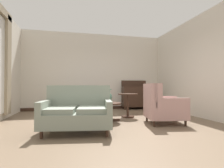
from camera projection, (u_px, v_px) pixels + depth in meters
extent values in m
plane|color=brown|center=(111.00, 124.00, 4.38)|extent=(8.51, 8.51, 0.00)
cube|color=silver|center=(95.00, 72.00, 7.37)|extent=(5.85, 0.08, 3.11)
cube|color=silver|center=(188.00, 68.00, 5.93)|extent=(0.08, 4.26, 3.11)
cube|color=#382319|center=(95.00, 108.00, 7.29)|extent=(5.69, 0.03, 0.12)
cube|color=gray|center=(8.00, 65.00, 5.09)|extent=(0.10, 0.32, 2.81)
cylinder|color=#382319|center=(106.00, 103.00, 4.71)|extent=(0.80, 0.80, 0.03)
cylinder|color=#382319|center=(106.00, 112.00, 4.71)|extent=(0.10, 0.10, 0.42)
cube|color=#382319|center=(114.00, 120.00, 4.75)|extent=(0.28, 0.06, 0.07)
cube|color=#382319|center=(101.00, 119.00, 4.87)|extent=(0.19, 0.27, 0.07)
cube|color=#382319|center=(104.00, 122.00, 4.49)|extent=(0.18, 0.28, 0.07)
cylinder|color=#4C7A66|center=(108.00, 102.00, 4.75)|extent=(0.11, 0.11, 0.02)
ellipsoid|color=#4C7A66|center=(108.00, 97.00, 4.75)|extent=(0.19, 0.19, 0.24)
cylinder|color=#4C7A66|center=(108.00, 91.00, 4.75)|extent=(0.10, 0.10, 0.09)
torus|color=#4C7A66|center=(108.00, 89.00, 4.75)|extent=(0.17, 0.17, 0.02)
cube|color=gray|center=(77.00, 119.00, 3.60)|extent=(1.49, 1.08, 0.27)
cube|color=gray|center=(79.00, 98.00, 3.98)|extent=(1.38, 0.34, 0.54)
cube|color=gray|center=(61.00, 110.00, 3.53)|extent=(0.64, 0.76, 0.10)
cube|color=gray|center=(92.00, 110.00, 3.58)|extent=(0.64, 0.76, 0.10)
cube|color=gray|center=(44.00, 107.00, 3.50)|extent=(0.22, 0.80, 0.23)
cube|color=gray|center=(108.00, 106.00, 3.60)|extent=(0.22, 0.80, 0.23)
cylinder|color=#382319|center=(41.00, 135.00, 3.18)|extent=(0.06, 0.06, 0.14)
cylinder|color=#382319|center=(107.00, 133.00, 3.28)|extent=(0.06, 0.06, 0.14)
cylinder|color=#382319|center=(52.00, 126.00, 3.91)|extent=(0.06, 0.06, 0.14)
cylinder|color=#382319|center=(105.00, 125.00, 4.00)|extent=(0.06, 0.06, 0.14)
cube|color=tan|center=(165.00, 112.00, 4.49)|extent=(1.04, 0.97, 0.30)
cube|color=tan|center=(150.00, 95.00, 4.48)|extent=(0.28, 0.84, 0.57)
cube|color=tan|center=(158.00, 92.00, 4.12)|extent=(0.21, 0.13, 0.43)
cube|color=tan|center=(149.00, 92.00, 4.85)|extent=(0.21, 0.13, 0.43)
cube|color=tan|center=(172.00, 103.00, 4.13)|extent=(0.81, 0.24, 0.22)
cube|color=tan|center=(162.00, 100.00, 4.86)|extent=(0.81, 0.24, 0.22)
cylinder|color=#382319|center=(186.00, 123.00, 4.17)|extent=(0.06, 0.06, 0.14)
cylinder|color=#382319|center=(174.00, 118.00, 4.84)|extent=(0.06, 0.06, 0.14)
cylinder|color=#382319|center=(154.00, 124.00, 4.13)|extent=(0.06, 0.06, 0.14)
cylinder|color=#382319|center=(147.00, 118.00, 4.80)|extent=(0.06, 0.06, 0.14)
cube|color=slate|center=(89.00, 106.00, 6.12)|extent=(0.94, 0.99, 0.27)
cube|color=slate|center=(92.00, 94.00, 5.79)|extent=(0.83, 0.27, 0.55)
cube|color=slate|center=(101.00, 92.00, 6.01)|extent=(0.13, 0.21, 0.42)
cube|color=slate|center=(80.00, 92.00, 5.74)|extent=(0.13, 0.21, 0.42)
cube|color=slate|center=(98.00, 99.00, 6.31)|extent=(0.22, 0.77, 0.18)
cube|color=slate|center=(78.00, 99.00, 6.04)|extent=(0.22, 0.77, 0.18)
cylinder|color=#382319|center=(95.00, 110.00, 6.57)|extent=(0.06, 0.06, 0.14)
cylinder|color=#382319|center=(77.00, 111.00, 6.32)|extent=(0.06, 0.06, 0.14)
cylinder|color=#382319|center=(101.00, 112.00, 5.92)|extent=(0.06, 0.06, 0.14)
cylinder|color=#382319|center=(82.00, 114.00, 5.67)|extent=(0.06, 0.06, 0.14)
cylinder|color=#382319|center=(128.00, 94.00, 5.42)|extent=(0.60, 0.60, 0.03)
cylinder|color=#382319|center=(128.00, 106.00, 5.42)|extent=(0.07, 0.07, 0.69)
cylinder|color=#382319|center=(128.00, 116.00, 5.41)|extent=(0.39, 0.39, 0.04)
cube|color=#382319|center=(135.00, 96.00, 7.43)|extent=(1.09, 0.42, 0.84)
cube|color=#382319|center=(134.00, 84.00, 7.62)|extent=(1.09, 0.04, 0.25)
cube|color=#382319|center=(125.00, 108.00, 7.16)|extent=(0.06, 0.06, 0.10)
cube|color=#382319|center=(148.00, 108.00, 7.38)|extent=(0.06, 0.06, 0.10)
cube|color=#382319|center=(123.00, 108.00, 7.47)|extent=(0.06, 0.06, 0.10)
cube|color=#382319|center=(145.00, 107.00, 7.69)|extent=(0.06, 0.06, 0.10)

